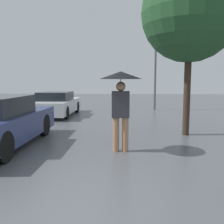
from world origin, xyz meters
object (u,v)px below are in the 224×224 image
parked_car_farthest (57,104)px  street_lamp (156,53)px  tree (190,14)px  pedestrian (121,90)px

parked_car_farthest → street_lamp: bearing=27.1°
tree → pedestrian: bearing=-135.7°
tree → street_lamp: 6.86m
pedestrian → tree: 3.58m
parked_car_farthest → street_lamp: street_lamp is taller
pedestrian → parked_car_farthest: 7.06m
parked_car_farthest → tree: tree is taller
pedestrian → parked_car_farthest: pedestrian is taller
pedestrian → parked_car_farthest: size_ratio=0.47×
tree → street_lamp: (-0.17, 6.85, -0.41)m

